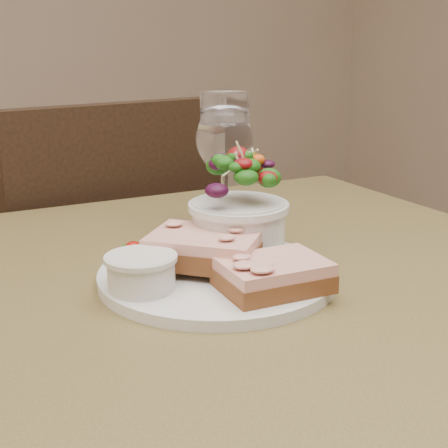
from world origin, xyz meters
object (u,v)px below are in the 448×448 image
salad_bowl (239,204)px  wine_glass (224,143)px  sandwich_back (205,248)px  ramekin (141,271)px  sandwich_front (273,275)px  cafe_table (244,358)px  dinner_plate (217,275)px  chair_far (94,377)px

salad_bowl → wine_glass: bearing=70.9°
sandwich_back → ramekin: size_ratio=2.14×
sandwich_front → ramekin: (-0.12, 0.06, 0.00)m
ramekin → sandwich_back: bearing=15.9°
cafe_table → dinner_plate: dinner_plate is taller
chair_far → ramekin: chair_far is taller
wine_glass → chair_far: bearing=98.2°
chair_far → sandwich_front: (0.01, -0.71, 0.48)m
chair_far → salad_bowl: size_ratio=7.09×
sandwich_front → salad_bowl: salad_bowl is taller
ramekin → dinner_plate: bearing=8.6°
ramekin → salad_bowl: (0.14, 0.05, 0.04)m
dinner_plate → salad_bowl: bearing=40.0°
dinner_plate → sandwich_back: 0.03m
chair_far → cafe_table: bearing=81.9°
cafe_table → sandwich_front: size_ratio=7.38×
chair_far → dinner_plate: size_ratio=3.49×
cafe_table → sandwich_back: bearing=163.2°
sandwich_front → wine_glass: size_ratio=0.62×
dinner_plate → ramekin: size_ratio=3.81×
chair_far → wine_glass: size_ratio=5.14×
cafe_table → sandwich_front: 0.15m
chair_far → ramekin: 0.82m
dinner_plate → wine_glass: wine_glass is taller
ramekin → salad_bowl: 0.16m
sandwich_front → salad_bowl: 0.12m
wine_glass → sandwich_front: bearing=-105.1°
chair_far → dinner_plate: (-0.02, -0.64, 0.46)m
sandwich_front → chair_far: bearing=93.0°
dinner_plate → wine_glass: (0.09, 0.15, 0.12)m
sandwich_front → cafe_table: bearing=86.5°
cafe_table → sandwich_back: size_ratio=5.51×
chair_far → sandwich_back: size_ratio=6.20×
chair_far → sandwich_front: 0.86m
dinner_plate → cafe_table: bearing=-6.1°
chair_far → ramekin: (-0.11, -0.65, 0.49)m
chair_far → wine_glass: 0.76m
sandwich_back → salad_bowl: (0.06, 0.03, 0.04)m
salad_bowl → ramekin: bearing=-158.6°
cafe_table → wine_glass: (0.05, 0.15, 0.22)m
sandwich_back → dinner_plate: bearing=-0.9°
dinner_plate → ramekin: ramekin is taller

